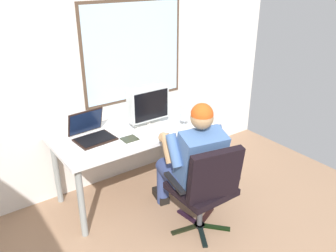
% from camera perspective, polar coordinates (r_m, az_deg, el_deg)
% --- Properties ---
extents(wall_rear, '(4.95, 0.08, 2.75)m').
position_cam_1_polar(wall_rear, '(3.50, -14.04, 10.32)').
color(wall_rear, silver).
rests_on(wall_rear, ground).
extents(desk, '(1.51, 0.75, 0.73)m').
position_cam_1_polar(desk, '(3.48, -6.02, -1.97)').
color(desk, gray).
rests_on(desk, ground).
extents(office_chair, '(0.63, 0.60, 0.90)m').
position_cam_1_polar(office_chair, '(3.01, 6.39, -9.54)').
color(office_chair, black).
rests_on(office_chair, ground).
extents(person_seated, '(0.61, 0.85, 1.20)m').
position_cam_1_polar(person_seated, '(3.14, 4.07, -5.54)').
color(person_seated, navy).
rests_on(person_seated, ground).
extents(crt_monitor, '(0.42, 0.23, 0.40)m').
position_cam_1_polar(crt_monitor, '(3.45, -3.26, 3.40)').
color(crt_monitor, beige).
rests_on(crt_monitor, desk).
extents(laptop, '(0.37, 0.36, 0.25)m').
position_cam_1_polar(laptop, '(3.33, -12.49, -0.84)').
color(laptop, black).
rests_on(laptop, desk).
extents(wine_glass, '(0.08, 0.08, 0.13)m').
position_cam_1_polar(wine_glass, '(3.51, 2.66, 1.44)').
color(wine_glass, silver).
rests_on(wine_glass, desk).
extents(desk_speaker, '(0.08, 0.08, 0.16)m').
position_cam_1_polar(desk_speaker, '(3.79, -0.72, 3.19)').
color(desk_speaker, black).
rests_on(desk_speaker, desk).
extents(cd_case, '(0.14, 0.13, 0.01)m').
position_cam_1_polar(cd_case, '(3.26, -6.28, -2.10)').
color(cd_case, '#2E3222').
rests_on(cd_case, desk).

